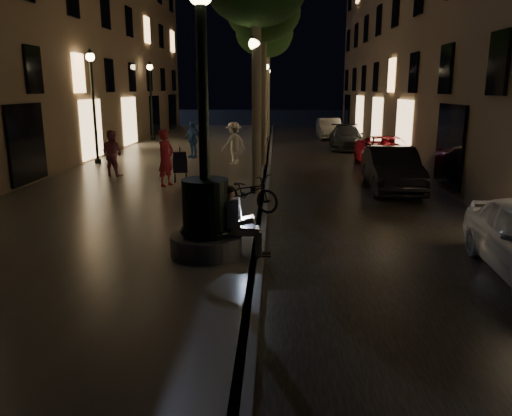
{
  "coord_description": "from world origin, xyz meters",
  "views": [
    {
      "loc": [
        0.34,
        -7.29,
        3.38
      ],
      "look_at": [
        -0.07,
        3.0,
        0.91
      ],
      "focal_mm": 35.0,
      "sensor_mm": 36.0,
      "label": 1
    }
  ],
  "objects_px": {
    "lamp_left_b": "(93,92)",
    "pedestrian_blue": "(192,139)",
    "pedestrian_white": "(234,143)",
    "stroller": "(180,164)",
    "lamp_left_c": "(151,91)",
    "seated_man_laptop": "(237,219)",
    "tree_second": "(263,13)",
    "tree_third": "(264,34)",
    "car_fifth": "(329,129)",
    "fountain_lamppost": "(205,204)",
    "tree_far": "(268,39)",
    "lamp_curb_a": "(255,93)",
    "pedestrian_red": "(166,158)",
    "car_rear": "(346,137)",
    "pedestrian_pink": "(112,153)",
    "lamp_curb_d": "(268,90)",
    "lamp_curb_b": "(262,92)",
    "bicycle": "(247,192)",
    "car_third": "(386,152)",
    "car_second": "(392,169)",
    "lamp_curb_c": "(266,91)"
  },
  "relations": [
    {
      "from": "pedestrian_blue",
      "to": "bicycle",
      "type": "distance_m",
      "value": 10.73
    },
    {
      "from": "tree_far",
      "to": "car_rear",
      "type": "distance_m",
      "value": 8.6
    },
    {
      "from": "tree_second",
      "to": "pedestrian_blue",
      "type": "bearing_deg",
      "value": 150.13
    },
    {
      "from": "lamp_left_c",
      "to": "lamp_curb_b",
      "type": "bearing_deg",
      "value": -48.41
    },
    {
      "from": "tree_far",
      "to": "stroller",
      "type": "bearing_deg",
      "value": -99.79
    },
    {
      "from": "tree_third",
      "to": "lamp_curb_b",
      "type": "bearing_deg",
      "value": -90.0
    },
    {
      "from": "lamp_curb_b",
      "to": "pedestrian_white",
      "type": "relative_size",
      "value": 2.68
    },
    {
      "from": "car_second",
      "to": "pedestrian_blue",
      "type": "height_order",
      "value": "pedestrian_blue"
    },
    {
      "from": "fountain_lamppost",
      "to": "car_third",
      "type": "height_order",
      "value": "fountain_lamppost"
    },
    {
      "from": "lamp_curb_d",
      "to": "pedestrian_white",
      "type": "xyz_separation_m",
      "value": [
        -1.15,
        -17.94,
        -2.14
      ]
    },
    {
      "from": "car_rear",
      "to": "lamp_curb_c",
      "type": "bearing_deg",
      "value": 156.74
    },
    {
      "from": "lamp_left_b",
      "to": "pedestrian_white",
      "type": "bearing_deg",
      "value": 0.58
    },
    {
      "from": "pedestrian_pink",
      "to": "bicycle",
      "type": "distance_m",
      "value": 7.44
    },
    {
      "from": "fountain_lamppost",
      "to": "lamp_left_c",
      "type": "bearing_deg",
      "value": 106.22
    },
    {
      "from": "stroller",
      "to": "car_rear",
      "type": "xyz_separation_m",
      "value": [
        7.37,
        11.68,
        -0.14
      ]
    },
    {
      "from": "tree_third",
      "to": "lamp_curb_a",
      "type": "xyz_separation_m",
      "value": [
        0.0,
        -12.0,
        -2.9
      ]
    },
    {
      "from": "seated_man_laptop",
      "to": "lamp_left_c",
      "type": "bearing_deg",
      "value": 107.68
    },
    {
      "from": "tree_second",
      "to": "fountain_lamppost",
      "type": "bearing_deg",
      "value": -93.81
    },
    {
      "from": "pedestrian_white",
      "to": "car_second",
      "type": "bearing_deg",
      "value": 103.29
    },
    {
      "from": "fountain_lamppost",
      "to": "car_rear",
      "type": "xyz_separation_m",
      "value": [
        5.37,
        19.58,
        -0.56
      ]
    },
    {
      "from": "lamp_left_c",
      "to": "pedestrian_red",
      "type": "relative_size",
      "value": 2.57
    },
    {
      "from": "lamp_left_c",
      "to": "seated_man_laptop",
      "type": "bearing_deg",
      "value": -72.32
    },
    {
      "from": "pedestrian_white",
      "to": "stroller",
      "type": "bearing_deg",
      "value": 31.43
    },
    {
      "from": "car_fifth",
      "to": "pedestrian_pink",
      "type": "height_order",
      "value": "pedestrian_pink"
    },
    {
      "from": "lamp_curb_c",
      "to": "bicycle",
      "type": "height_order",
      "value": "lamp_curb_c"
    },
    {
      "from": "lamp_curb_b",
      "to": "pedestrian_pink",
      "type": "xyz_separation_m",
      "value": [
        -5.41,
        -5.13,
        -2.19
      ]
    },
    {
      "from": "tree_second",
      "to": "stroller",
      "type": "bearing_deg",
      "value": -124.32
    },
    {
      "from": "lamp_curb_a",
      "to": "pedestrian_red",
      "type": "bearing_deg",
      "value": 161.42
    },
    {
      "from": "pedestrian_white",
      "to": "lamp_curb_a",
      "type": "bearing_deg",
      "value": 62.59
    },
    {
      "from": "bicycle",
      "to": "car_third",
      "type": "bearing_deg",
      "value": -1.7
    },
    {
      "from": "pedestrian_pink",
      "to": "pedestrian_white",
      "type": "xyz_separation_m",
      "value": [
        4.26,
        3.19,
        0.05
      ]
    },
    {
      "from": "car_fifth",
      "to": "car_third",
      "type": "bearing_deg",
      "value": -84.68
    },
    {
      "from": "bicycle",
      "to": "lamp_curb_a",
      "type": "bearing_deg",
      "value": 27.43
    },
    {
      "from": "fountain_lamppost",
      "to": "tree_far",
      "type": "bearing_deg",
      "value": 88.14
    },
    {
      "from": "car_rear",
      "to": "tree_third",
      "type": "bearing_deg",
      "value": -157.18
    },
    {
      "from": "fountain_lamppost",
      "to": "pedestrian_white",
      "type": "distance_m",
      "value": 12.07
    },
    {
      "from": "stroller",
      "to": "lamp_left_b",
      "type": "bearing_deg",
      "value": 126.14
    },
    {
      "from": "car_fifth",
      "to": "stroller",
      "type": "bearing_deg",
      "value": -111.79
    },
    {
      "from": "car_rear",
      "to": "pedestrian_blue",
      "type": "height_order",
      "value": "pedestrian_blue"
    },
    {
      "from": "stroller",
      "to": "pedestrian_blue",
      "type": "relative_size",
      "value": 0.69
    },
    {
      "from": "lamp_curb_b",
      "to": "stroller",
      "type": "relative_size",
      "value": 4.06
    },
    {
      "from": "lamp_left_b",
      "to": "car_second",
      "type": "distance_m",
      "value": 12.75
    },
    {
      "from": "tree_third",
      "to": "car_third",
      "type": "height_order",
      "value": "tree_third"
    },
    {
      "from": "lamp_curb_c",
      "to": "car_rear",
      "type": "relative_size",
      "value": 1.06
    },
    {
      "from": "stroller",
      "to": "car_fifth",
      "type": "height_order",
      "value": "same"
    },
    {
      "from": "lamp_left_b",
      "to": "pedestrian_blue",
      "type": "bearing_deg",
      "value": 26.55
    },
    {
      "from": "tree_second",
      "to": "tree_third",
      "type": "relative_size",
      "value": 1.03
    },
    {
      "from": "seated_man_laptop",
      "to": "pedestrian_pink",
      "type": "height_order",
      "value": "pedestrian_pink"
    },
    {
      "from": "tree_far",
      "to": "pedestrian_pink",
      "type": "relative_size",
      "value": 4.43
    },
    {
      "from": "bicycle",
      "to": "lamp_curb_d",
      "type": "bearing_deg",
      "value": 29.67
    }
  ]
}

